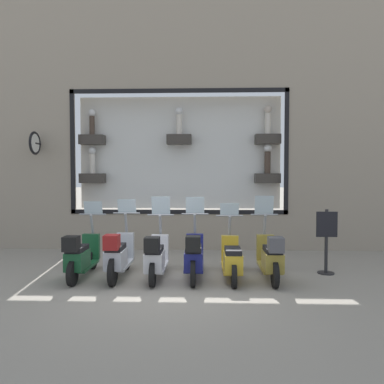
{
  "coord_description": "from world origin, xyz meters",
  "views": [
    {
      "loc": [
        -7.24,
        -0.76,
        2.13
      ],
      "look_at": [
        1.82,
        -0.44,
        1.73
      ],
      "focal_mm": 35.0,
      "sensor_mm": 36.0,
      "label": 1
    }
  ],
  "objects_px": {
    "scooter_white_3": "(156,257)",
    "scooter_silver_4": "(118,256)",
    "scooter_green_5": "(81,256)",
    "scooter_yellow_1": "(232,260)",
    "scooter_olive_0": "(271,257)",
    "shop_sign_post": "(326,240)",
    "scooter_navy_2": "(194,257)"
  },
  "relations": [
    {
      "from": "scooter_olive_0",
      "to": "scooter_yellow_1",
      "type": "relative_size",
      "value": 1.01
    },
    {
      "from": "scooter_yellow_1",
      "to": "scooter_white_3",
      "type": "relative_size",
      "value": 1.0
    },
    {
      "from": "scooter_green_5",
      "to": "scooter_white_3",
      "type": "bearing_deg",
      "value": -89.97
    },
    {
      "from": "scooter_navy_2",
      "to": "scooter_silver_4",
      "type": "xyz_separation_m",
      "value": [
        0.0,
        1.55,
        0.01
      ]
    },
    {
      "from": "scooter_silver_4",
      "to": "scooter_green_5",
      "type": "height_order",
      "value": "scooter_silver_4"
    },
    {
      "from": "scooter_navy_2",
      "to": "shop_sign_post",
      "type": "xyz_separation_m",
      "value": [
        0.6,
        -2.86,
        0.26
      ]
    },
    {
      "from": "scooter_olive_0",
      "to": "shop_sign_post",
      "type": "relative_size",
      "value": 1.28
    },
    {
      "from": "scooter_white_3",
      "to": "shop_sign_post",
      "type": "xyz_separation_m",
      "value": [
        0.61,
        -3.64,
        0.27
      ]
    },
    {
      "from": "scooter_olive_0",
      "to": "scooter_green_5",
      "type": "relative_size",
      "value": 1.0
    },
    {
      "from": "scooter_navy_2",
      "to": "scooter_silver_4",
      "type": "height_order",
      "value": "scooter_navy_2"
    },
    {
      "from": "scooter_white_3",
      "to": "shop_sign_post",
      "type": "relative_size",
      "value": 1.28
    },
    {
      "from": "scooter_yellow_1",
      "to": "scooter_navy_2",
      "type": "relative_size",
      "value": 0.99
    },
    {
      "from": "scooter_olive_0",
      "to": "scooter_green_5",
      "type": "bearing_deg",
      "value": 90.08
    },
    {
      "from": "scooter_yellow_1",
      "to": "scooter_silver_4",
      "type": "bearing_deg",
      "value": 91.15
    },
    {
      "from": "scooter_white_3",
      "to": "scooter_silver_4",
      "type": "distance_m",
      "value": 0.78
    },
    {
      "from": "scooter_silver_4",
      "to": "scooter_green_5",
      "type": "relative_size",
      "value": 1.01
    },
    {
      "from": "scooter_yellow_1",
      "to": "scooter_navy_2",
      "type": "bearing_deg",
      "value": 93.64
    },
    {
      "from": "scooter_olive_0",
      "to": "shop_sign_post",
      "type": "distance_m",
      "value": 1.46
    },
    {
      "from": "scooter_silver_4",
      "to": "shop_sign_post",
      "type": "bearing_deg",
      "value": -82.31
    },
    {
      "from": "scooter_navy_2",
      "to": "scooter_yellow_1",
      "type": "bearing_deg",
      "value": -86.36
    },
    {
      "from": "scooter_navy_2",
      "to": "scooter_white_3",
      "type": "bearing_deg",
      "value": 90.53
    },
    {
      "from": "scooter_white_3",
      "to": "scooter_silver_4",
      "type": "xyz_separation_m",
      "value": [
        0.01,
        0.78,
        0.02
      ]
    },
    {
      "from": "scooter_yellow_1",
      "to": "shop_sign_post",
      "type": "distance_m",
      "value": 2.18
    },
    {
      "from": "scooter_navy_2",
      "to": "scooter_white_3",
      "type": "height_order",
      "value": "scooter_white_3"
    },
    {
      "from": "scooter_yellow_1",
      "to": "scooter_navy_2",
      "type": "distance_m",
      "value": 0.78
    },
    {
      "from": "scooter_navy_2",
      "to": "scooter_white_3",
      "type": "relative_size",
      "value": 1.01
    },
    {
      "from": "scooter_olive_0",
      "to": "scooter_white_3",
      "type": "distance_m",
      "value": 2.33
    },
    {
      "from": "scooter_green_5",
      "to": "scooter_yellow_1",
      "type": "bearing_deg",
      "value": -88.94
    },
    {
      "from": "scooter_white_3",
      "to": "scooter_yellow_1",
      "type": "bearing_deg",
      "value": -87.91
    },
    {
      "from": "scooter_olive_0",
      "to": "scooter_white_3",
      "type": "relative_size",
      "value": 1.0
    },
    {
      "from": "scooter_yellow_1",
      "to": "shop_sign_post",
      "type": "bearing_deg",
      "value": -75.23
    },
    {
      "from": "scooter_navy_2",
      "to": "scooter_white_3",
      "type": "xyz_separation_m",
      "value": [
        -0.01,
        0.78,
        -0.01
      ]
    }
  ]
}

